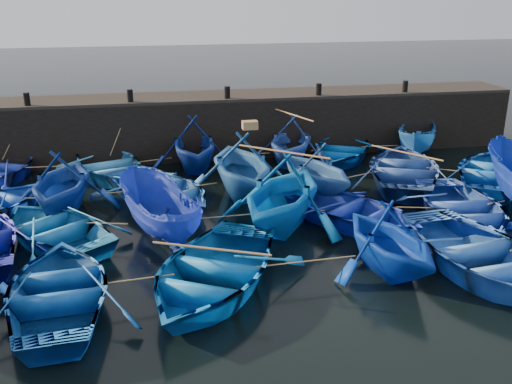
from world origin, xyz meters
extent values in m
plane|color=black|center=(0.00, 0.00, 0.00)|extent=(120.00, 120.00, 0.00)
cube|color=black|center=(0.00, 10.50, 1.25)|extent=(26.00, 2.50, 2.50)
cube|color=black|center=(0.00, 10.50, 2.56)|extent=(26.00, 2.50, 0.12)
cylinder|color=black|center=(-8.00, 9.60, 2.87)|extent=(0.24, 0.24, 0.50)
cylinder|color=black|center=(-4.00, 9.60, 2.87)|extent=(0.24, 0.24, 0.50)
cylinder|color=black|center=(0.00, 9.60, 2.87)|extent=(0.24, 0.24, 0.50)
cylinder|color=black|center=(4.00, 9.60, 2.87)|extent=(0.24, 0.24, 0.50)
cylinder|color=black|center=(8.00, 9.60, 2.87)|extent=(0.24, 0.24, 0.50)
imported|color=blue|center=(-4.97, 7.82, 0.51)|extent=(4.91, 5.76, 1.01)
imported|color=navy|center=(-1.61, 8.21, 1.11)|extent=(3.63, 4.21, 2.21)
imported|color=#22489D|center=(2.44, 8.15, 1.06)|extent=(4.78, 5.07, 2.11)
imported|color=#003F88|center=(4.75, 8.37, 0.49)|extent=(5.25, 5.78, 0.98)
imported|color=#1B5A9F|center=(8.15, 8.26, 0.80)|extent=(3.40, 4.35, 1.59)
imported|color=navy|center=(-6.24, 4.41, 1.09)|extent=(4.09, 4.58, 2.18)
imported|color=blue|center=(-3.09, 4.50, 0.53)|extent=(5.75, 6.26, 1.06)
imported|color=#1F599B|center=(-0.21, 4.79, 1.22)|extent=(4.23, 4.84, 2.44)
imported|color=#265998|center=(2.38, 4.36, 1.00)|extent=(4.42, 4.73, 2.01)
imported|color=navy|center=(6.10, 5.04, 0.58)|extent=(5.81, 6.69, 1.16)
imported|color=#0D4CA4|center=(9.25, 4.18, 0.55)|extent=(6.09, 6.47, 1.09)
imported|color=#135EA1|center=(-6.21, 1.95, 0.48)|extent=(5.39, 5.63, 0.95)
imported|color=#152C9A|center=(-3.22, 1.63, 0.86)|extent=(3.01, 4.75, 1.72)
imported|color=blue|center=(0.53, 1.69, 1.22)|extent=(5.92, 6.09, 2.44)
imported|color=navy|center=(2.75, 1.54, 0.49)|extent=(5.55, 5.86, 0.99)
imported|color=#2348AC|center=(6.24, 1.10, 0.51)|extent=(4.11, 5.35, 1.03)
imported|color=navy|center=(-5.60, -1.88, 0.51)|extent=(3.85, 5.13, 1.01)
imported|color=#05539E|center=(-2.06, -1.73, 0.56)|extent=(6.01, 6.60, 1.12)
imported|color=#032D9F|center=(2.58, -1.61, 0.97)|extent=(3.81, 4.21, 1.93)
imported|color=blue|center=(4.90, -2.09, 0.57)|extent=(4.43, 5.81, 1.13)
cube|color=olive|center=(0.09, 4.79, 2.58)|extent=(0.53, 0.36, 0.28)
cylinder|color=tan|center=(-7.06, 7.89, 0.55)|extent=(2.39, 0.19, 0.04)
cylinder|color=tan|center=(-3.29, 8.02, 0.55)|extent=(1.56, 0.43, 0.04)
cylinder|color=tan|center=(0.41, 8.18, 0.55)|extent=(2.25, 0.10, 0.04)
cylinder|color=tan|center=(3.60, 8.26, 0.55)|extent=(0.53, 0.24, 0.04)
cylinder|color=tan|center=(6.45, 8.31, 0.55)|extent=(1.60, 0.14, 0.04)
cylinder|color=tan|center=(-7.31, 4.43, 0.55)|extent=(0.36, 0.09, 0.04)
cylinder|color=tan|center=(-4.66, 4.45, 0.55)|extent=(1.35, 0.13, 0.04)
cylinder|color=tan|center=(-1.65, 4.65, 0.55)|extent=(1.09, 0.33, 0.04)
cylinder|color=tan|center=(1.09, 4.58, 0.55)|extent=(0.80, 0.46, 0.04)
cylinder|color=tan|center=(4.24, 4.70, 0.55)|extent=(1.93, 0.71, 0.04)
cylinder|color=tan|center=(7.67, 4.61, 0.55)|extent=(1.37, 0.89, 0.04)
cylinder|color=tan|center=(-7.34, 1.76, 0.55)|extent=(0.47, 0.41, 0.04)
cylinder|color=tan|center=(-4.72, 1.79, 0.55)|extent=(1.20, 0.35, 0.04)
cylinder|color=tan|center=(-1.35, 1.66, 0.55)|extent=(1.95, 0.09, 0.04)
cylinder|color=tan|center=(1.64, 1.61, 0.55)|extent=(0.44, 0.18, 0.04)
cylinder|color=tan|center=(4.49, 1.32, 0.55)|extent=(1.69, 0.47, 0.04)
cylinder|color=tan|center=(7.47, 1.18, 0.55)|extent=(0.68, 0.19, 0.04)
cylinder|color=tan|center=(-6.88, -1.85, 0.55)|extent=(0.77, 0.10, 0.04)
cylinder|color=tan|center=(-3.83, -1.81, 0.55)|extent=(1.75, 0.19, 0.04)
cylinder|color=tan|center=(0.26, -1.67, 0.55)|extent=(2.84, 0.15, 0.04)
cylinder|color=tan|center=(3.74, -1.85, 0.55)|extent=(0.54, 0.50, 0.04)
cylinder|color=tan|center=(-8.58, 9.33, 1.58)|extent=(1.20, 0.38, 2.09)
cylinder|color=tan|center=(-4.48, 9.26, 1.58)|extent=(1.01, 0.53, 2.09)
cylinder|color=tan|center=(-0.81, 9.46, 1.58)|extent=(1.64, 0.12, 2.09)
cylinder|color=tan|center=(3.22, 9.43, 1.58)|extent=(1.60, 0.18, 2.09)
cylinder|color=tan|center=(4.38, 9.53, 1.58)|extent=(0.79, 0.10, 2.08)
cylinder|color=tan|center=(8.08, 9.48, 1.58)|extent=(0.20, 0.08, 2.07)
cylinder|color=#99724C|center=(2.44, 8.15, 2.14)|extent=(1.08, 2.84, 0.06)
cylinder|color=#99724C|center=(6.10, 5.04, 1.19)|extent=(1.77, 2.49, 0.06)
cylinder|color=#99724C|center=(0.53, 1.69, 2.47)|extent=(2.34, 1.97, 0.06)
cylinder|color=#99724C|center=(-2.06, -1.73, 1.15)|extent=(2.74, 1.32, 0.06)
camera|label=1|loc=(-3.33, -14.11, 7.12)|focal=40.00mm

